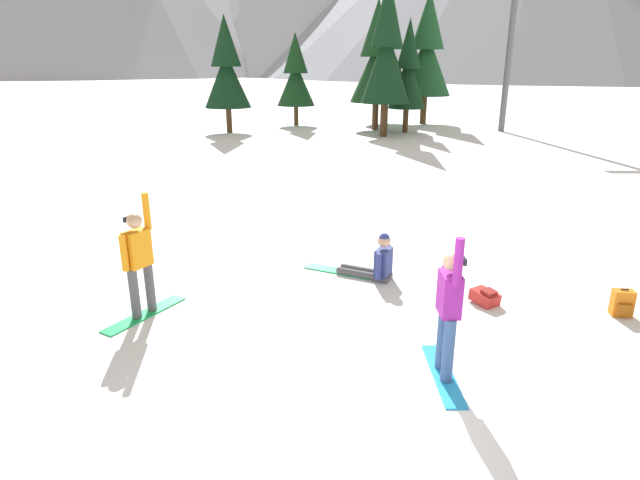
% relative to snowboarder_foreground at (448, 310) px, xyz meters
% --- Properties ---
extents(ground_plane, '(800.00, 800.00, 0.00)m').
position_rel_snowboarder_foreground_xyz_m(ground_plane, '(-1.14, -0.99, -0.96)').
color(ground_plane, white).
extents(snowboarder_foreground, '(0.32, 1.50, 2.01)m').
position_rel_snowboarder_foreground_xyz_m(snowboarder_foreground, '(0.00, 0.00, 0.00)').
color(snowboarder_foreground, '#1E8CD8').
rests_on(snowboarder_foreground, ground_plane).
extents(snowboarder_midground, '(1.02, 1.51, 2.01)m').
position_rel_snowboarder_foreground_xyz_m(snowboarder_midground, '(-4.55, 1.70, -0.01)').
color(snowboarder_midground, '#19B259').
rests_on(snowboarder_midground, ground_plane).
extents(snowboarder_background, '(1.73, 1.11, 0.93)m').
position_rel_snowboarder_foreground_xyz_m(snowboarder_background, '(-0.65, 3.33, -0.64)').
color(snowboarder_background, '#4C4C51').
rests_on(snowboarder_background, ground_plane).
extents(backpack_orange, '(0.34, 0.29, 0.47)m').
position_rel_snowboarder_foreground_xyz_m(backpack_orange, '(3.28, 1.82, -0.74)').
color(backpack_orange, orange).
rests_on(backpack_orange, ground_plane).
extents(backpack_red, '(0.52, 0.56, 0.29)m').
position_rel_snowboarder_foreground_xyz_m(backpack_red, '(1.16, 2.22, -0.82)').
color(backpack_red, red).
rests_on(backpack_red, ground_plane).
extents(pine_tree_broad, '(3.28, 3.28, 8.23)m').
position_rel_snowboarder_foreground_xyz_m(pine_tree_broad, '(4.73, 30.16, 3.53)').
color(pine_tree_broad, '#472D19').
rests_on(pine_tree_broad, ground_plane).
extents(pine_tree_leaning, '(3.39, 3.39, 8.25)m').
position_rel_snowboarder_foreground_xyz_m(pine_tree_leaning, '(2.16, 30.33, 3.54)').
color(pine_tree_leaning, '#472D19').
rests_on(pine_tree_leaning, ground_plane).
extents(pine_tree_short, '(2.64, 2.64, 8.20)m').
position_rel_snowboarder_foreground_xyz_m(pine_tree_short, '(1.48, 23.67, 3.50)').
color(pine_tree_short, '#472D19').
rests_on(pine_tree_short, ground_plane).
extents(pine_tree_slender, '(2.41, 2.41, 5.70)m').
position_rel_snowboarder_foreground_xyz_m(pine_tree_slender, '(-3.67, 28.93, 2.15)').
color(pine_tree_slender, '#472D19').
rests_on(pine_tree_slender, ground_plane).
extents(pine_tree_young, '(3.12, 3.12, 7.40)m').
position_rel_snowboarder_foreground_xyz_m(pine_tree_young, '(1.26, 26.88, 3.08)').
color(pine_tree_young, '#472D19').
rests_on(pine_tree_young, ground_plane).
extents(pine_tree_twin, '(2.65, 2.65, 6.45)m').
position_rel_snowboarder_foreground_xyz_m(pine_tree_twin, '(-7.37, 25.32, 2.56)').
color(pine_tree_twin, '#472D19').
rests_on(pine_tree_twin, ground_plane).
extents(pine_tree_tall, '(2.12, 2.12, 6.26)m').
position_rel_snowboarder_foreground_xyz_m(pine_tree_tall, '(2.91, 25.45, 2.45)').
color(pine_tree_tall, '#472D19').
rests_on(pine_tree_tall, ground_plane).
extents(ski_lift_tower, '(3.21, 0.36, 10.34)m').
position_rel_snowboarder_foreground_xyz_m(ski_lift_tower, '(8.72, 26.12, 4.92)').
color(ski_lift_tower, '#595B60').
rests_on(ski_lift_tower, ground_plane).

